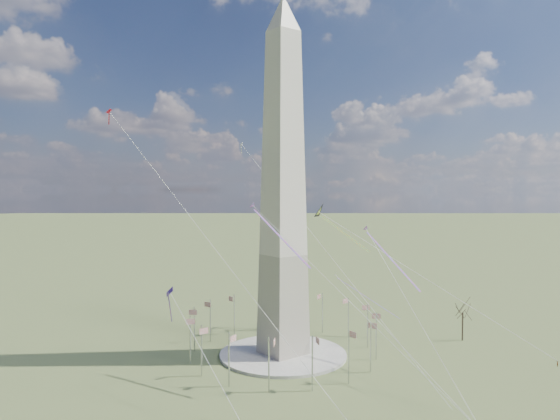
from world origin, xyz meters
TOP-DOWN VIEW (x-y plane):
  - ground at (0.00, 0.00)m, footprint 2000.00×2000.00m
  - plaza at (0.00, 0.00)m, footprint 36.00×36.00m
  - washington_monument at (0.00, 0.00)m, footprint 15.56×15.56m
  - flagpole_ring at (-0.00, -0.00)m, footprint 54.40×54.40m
  - tree_near at (53.14, -22.81)m, footprint 7.60×7.60m
  - person_east at (52.66, -51.34)m, footprint 0.66×0.65m
  - kite_delta_black at (28.65, 15.45)m, footprint 14.20×19.01m
  - kite_diamond_purple at (-34.05, 0.86)m, footprint 2.14×3.02m
  - kite_streamer_left at (23.72, -15.80)m, footprint 4.99×23.30m
  - kite_streamer_mid at (-13.17, -12.34)m, footprint 2.91×21.44m
  - kite_streamer_right at (31.07, 0.85)m, footprint 14.98×16.52m
  - kite_small_red at (-38.57, 29.53)m, footprint 1.29×1.76m
  - kite_small_white at (13.28, 42.04)m, footprint 1.41×2.00m

SIDE VIEW (x-z plane):
  - ground at x=0.00m, z-range 0.00..0.00m
  - plaza at x=0.00m, z-range 0.00..0.80m
  - person_east at x=52.66m, z-range 0.00..1.53m
  - flagpole_ring at x=0.00m, z-range 0.77..13.77m
  - tree_near at x=53.14m, z-range 2.83..16.12m
  - kite_streamer_right at x=31.07m, z-range 7.32..21.77m
  - kite_diamond_purple at x=-34.05m, z-range 16.96..25.82m
  - kite_streamer_left at x=23.72m, z-range 22.16..38.22m
  - kite_streamer_mid at x=-13.17m, z-range 30.62..45.33m
  - kite_delta_black at x=28.65m, z-range 30.47..46.68m
  - washington_monument at x=0.00m, z-range -2.05..97.95m
  - kite_small_white at x=13.28m, z-range 61.06..65.20m
  - kite_small_red at x=-38.57m, z-range 66.27..70.74m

